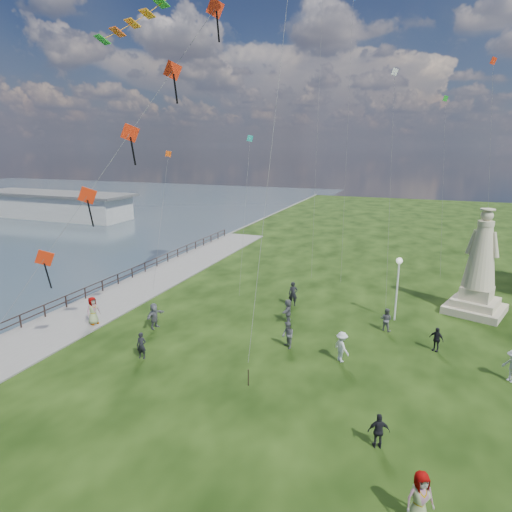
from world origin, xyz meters
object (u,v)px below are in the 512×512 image
at_px(person_8, 512,366).
at_px(person_10, 93,312).
at_px(person_3, 379,431).
at_px(person_0, 141,346).
at_px(person_1, 288,335).
at_px(person_6, 293,294).
at_px(lamppost, 398,276).
at_px(statue, 479,275).
at_px(person_9, 436,339).
at_px(person_2, 342,347).
at_px(pier_pavilion, 54,205).
at_px(person_5, 154,316).
at_px(person_11, 288,311).
at_px(person_7, 386,319).
at_px(person_4, 420,498).

height_order(person_8, person_10, person_10).
bearing_deg(person_3, person_0, -30.87).
relative_size(person_1, person_6, 0.88).
bearing_deg(lamppost, person_3, -89.08).
height_order(lamppost, person_6, lamppost).
height_order(statue, person_9, statue).
height_order(person_1, person_9, person_1).
relative_size(person_2, person_3, 1.17).
relative_size(person_6, person_10, 0.98).
distance_m(pier_pavilion, person_10, 53.51).
bearing_deg(person_2, person_6, -13.05).
relative_size(person_5, person_9, 1.17).
height_order(statue, person_5, statue).
distance_m(person_1, person_11, 3.98).
distance_m(person_1, person_6, 7.15).
relative_size(person_3, person_5, 0.87).
xyz_separation_m(person_3, person_5, (-15.19, 6.76, 0.12)).
distance_m(person_5, person_10, 4.28).
xyz_separation_m(statue, person_6, (-12.86, -3.49, -1.96)).
bearing_deg(person_7, person_9, 165.91).
height_order(person_6, person_7, person_6).
distance_m(person_4, person_9, 13.24).
bearing_deg(pier_pavilion, person_5, -38.24).
distance_m(pier_pavilion, person_9, 69.09).
height_order(person_2, person_8, person_2).
height_order(person_1, person_8, person_8).
bearing_deg(person_1, person_6, 152.32).
bearing_deg(statue, person_1, -117.98).
height_order(person_4, person_8, person_4).
xyz_separation_m(lamppost, person_5, (-14.96, -7.20, -2.39)).
xyz_separation_m(person_0, person_11, (6.32, 8.06, 0.04)).
distance_m(person_0, person_9, 17.33).
relative_size(person_3, person_8, 0.87).
relative_size(statue, person_2, 4.34).
xyz_separation_m(pier_pavilion, person_4, (60.71, -44.66, -0.88)).
relative_size(person_3, person_7, 0.97).
bearing_deg(person_3, person_2, -86.82).
height_order(person_7, person_10, person_10).
relative_size(person_7, person_11, 0.95).
xyz_separation_m(person_5, person_9, (17.55, 3.20, -0.13)).
bearing_deg(person_6, person_11, -98.78).
bearing_deg(lamppost, person_0, -140.15).
bearing_deg(person_5, pier_pavilion, 59.89).
bearing_deg(person_2, person_5, 42.51).
bearing_deg(person_6, person_10, -162.75).
relative_size(person_0, person_6, 0.83).
xyz_separation_m(statue, person_7, (-5.84, -5.69, -2.12)).
distance_m(person_6, person_9, 10.88).
bearing_deg(statue, person_4, -80.84).
height_order(person_1, person_2, person_2).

